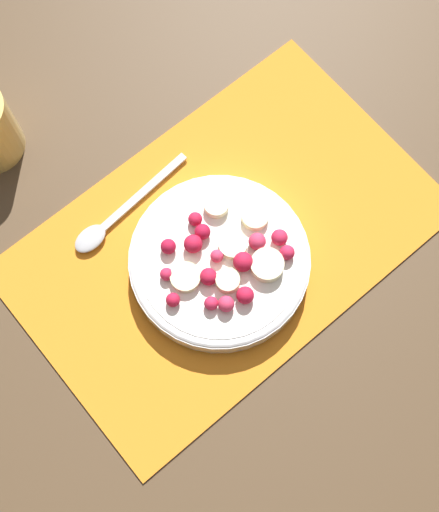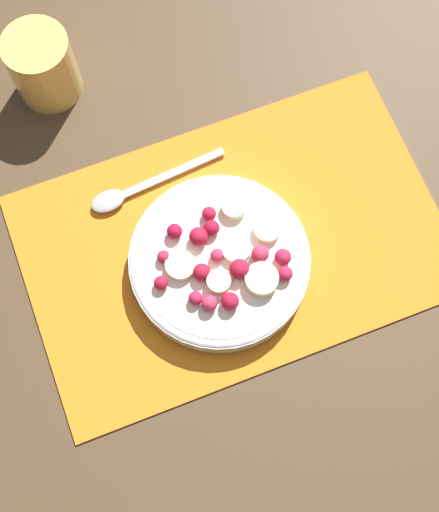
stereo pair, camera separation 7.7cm
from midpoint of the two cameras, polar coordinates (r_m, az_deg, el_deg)
ground_plane at (r=0.82m, az=3.79°, el=0.61°), size 3.00×3.00×0.00m
placemat at (r=0.82m, az=3.80°, el=0.67°), size 0.48×0.30×0.01m
fruit_bowl at (r=0.79m, az=2.82°, el=-0.84°), size 0.20×0.20×0.05m
spoon at (r=0.83m, az=-4.47°, el=4.81°), size 0.17×0.03×0.01m
drinking_glass at (r=0.88m, az=-11.51°, el=14.30°), size 0.08×0.08×0.09m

